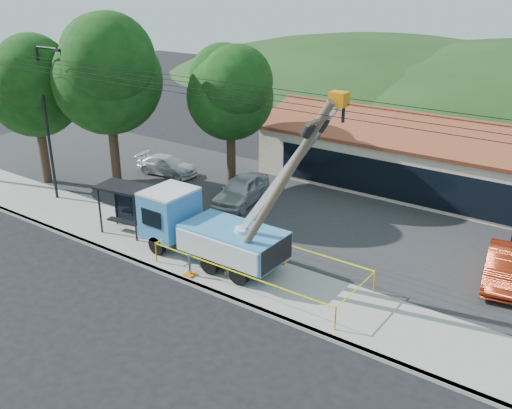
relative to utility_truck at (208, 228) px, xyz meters
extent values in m
plane|color=black|center=(1.56, -4.25, -1.71)|extent=(120.00, 120.00, 0.00)
cube|color=gray|center=(1.56, -2.15, -1.63)|extent=(60.00, 0.25, 0.15)
cube|color=gray|center=(1.56, -0.25, -1.63)|extent=(60.00, 4.00, 0.15)
cube|color=#28282B|center=(1.56, 7.75, -1.66)|extent=(60.00, 12.00, 0.10)
cube|color=#B9A792|center=(5.56, 15.75, -0.01)|extent=(22.00, 8.00, 3.40)
cube|color=black|center=(5.56, 11.73, -0.28)|extent=(18.04, 0.08, 2.21)
cube|color=maroon|center=(5.56, 13.75, 2.19)|extent=(22.50, 4.53, 1.52)
cube|color=maroon|center=(5.56, 17.75, 2.19)|extent=(22.50, 4.53, 1.52)
cube|color=maroon|center=(5.56, 15.75, 2.84)|extent=(22.50, 0.30, 0.25)
cylinder|color=black|center=(-12.44, 0.75, 2.79)|extent=(0.16, 0.16, 9.00)
cylinder|color=black|center=(-11.54, 0.75, 7.19)|extent=(1.80, 0.14, 0.14)
cube|color=black|center=(-10.64, 0.75, 7.14)|extent=(0.50, 0.22, 0.15)
cylinder|color=#332316|center=(-10.44, 3.75, 0.82)|extent=(0.56, 0.56, 5.06)
sphere|color=black|center=(-10.44, 3.75, 5.19)|extent=(6.30, 6.30, 6.30)
sphere|color=black|center=(-11.70, 4.59, 6.34)|extent=(5.04, 5.04, 5.04)
sphere|color=black|center=(-9.18, 2.91, 6.57)|extent=(5.04, 5.04, 5.04)
cylinder|color=#332316|center=(-15.44, 2.25, 0.49)|extent=(0.56, 0.56, 4.40)
sphere|color=black|center=(-15.44, 2.25, 4.29)|extent=(5.70, 5.70, 5.70)
sphere|color=black|center=(-16.58, 3.01, 5.29)|extent=(4.56, 4.56, 4.56)
sphere|color=black|center=(-14.30, 1.49, 5.49)|extent=(4.56, 4.56, 4.56)
cylinder|color=#332316|center=(-5.44, 8.75, 0.38)|extent=(0.56, 0.56, 4.18)
sphere|color=black|center=(-5.44, 8.75, 3.99)|extent=(5.25, 5.25, 5.25)
sphere|color=black|center=(-6.49, 9.45, 4.94)|extent=(4.20, 4.20, 4.20)
sphere|color=black|center=(-4.39, 8.05, 5.13)|extent=(4.20, 4.20, 4.20)
ellipsoid|color=black|center=(-13.44, 50.75, -1.71)|extent=(78.40, 56.00, 28.00)
cylinder|color=black|center=(1.56, -1.15, 6.37)|extent=(60.00, 0.02, 0.02)
cylinder|color=black|center=(1.56, -0.65, 6.49)|extent=(60.00, 0.02, 0.02)
cylinder|color=black|center=(1.56, -0.15, 6.61)|extent=(60.00, 0.02, 0.02)
cylinder|color=black|center=(1.56, 0.25, 6.73)|extent=(60.00, 0.02, 0.02)
cylinder|color=black|center=(-2.25, -1.07, -1.10)|extent=(0.91, 0.30, 0.91)
cylinder|color=black|center=(-2.25, 1.07, -1.10)|extent=(0.91, 0.30, 0.91)
cylinder|color=black|center=(1.00, -1.07, -1.10)|extent=(0.91, 0.30, 0.91)
cylinder|color=black|center=(1.00, 1.07, -1.10)|extent=(0.91, 0.30, 0.91)
cylinder|color=black|center=(2.62, -1.07, -1.10)|extent=(0.91, 0.30, 0.91)
cylinder|color=black|center=(2.62, 1.07, -1.10)|extent=(0.91, 0.30, 0.91)
cube|color=black|center=(0.39, 0.00, -0.85)|extent=(6.70, 1.02, 0.25)
cube|color=#3A8DD0|center=(-2.35, 0.00, 0.17)|extent=(2.03, 2.44, 2.13)
cube|color=silver|center=(-2.35, 0.00, 1.29)|extent=(2.03, 2.44, 0.12)
cube|color=black|center=(-3.32, 0.00, 0.32)|extent=(0.08, 1.83, 0.91)
cube|color=gray|center=(-3.42, 0.00, -0.64)|extent=(0.15, 2.34, 0.51)
cube|color=#3A8DD0|center=(1.51, 0.00, -0.24)|extent=(4.67, 2.44, 1.22)
cylinder|color=silver|center=(2.01, 0.00, 0.22)|extent=(0.71, 0.71, 0.61)
cube|color=silver|center=(4.25, 0.00, 3.62)|extent=(4.70, 0.28, 6.46)
cube|color=gray|center=(4.55, 0.00, 3.88)|extent=(2.83, 0.18, 3.89)
cube|color=orange|center=(6.48, -0.20, 6.77)|extent=(0.61, 0.51, 0.51)
cube|color=orange|center=(0.39, -1.73, -1.52)|extent=(0.46, 0.46, 0.08)
cube|color=orange|center=(3.03, 1.73, -1.52)|extent=(0.46, 0.46, 0.08)
cylinder|color=brown|center=(4.08, -0.72, 2.61)|extent=(5.07, 0.32, 8.49)
cube|color=brown|center=(6.08, -0.72, 6.07)|extent=(0.17, 1.82, 0.17)
cylinder|color=black|center=(5.88, -0.22, 5.77)|extent=(0.57, 0.36, 0.62)
cylinder|color=black|center=(5.88, -1.23, 5.77)|extent=(0.57, 0.36, 0.62)
cylinder|color=black|center=(-6.34, -0.99, -0.35)|extent=(0.12, 0.12, 2.42)
cylinder|color=black|center=(-4.15, -0.63, -0.35)|extent=(0.12, 0.12, 2.42)
cylinder|color=black|center=(-6.54, 0.21, -0.35)|extent=(0.12, 0.12, 2.42)
cylinder|color=black|center=(-4.35, 0.57, -0.35)|extent=(0.12, 0.12, 2.42)
cube|color=black|center=(-5.35, -0.21, 0.91)|extent=(2.85, 2.02, 0.12)
cube|color=black|center=(-5.45, 0.44, -0.35)|extent=(2.40, 0.44, 2.02)
cube|color=black|center=(-5.35, -0.21, -1.00)|extent=(2.26, 0.76, 0.08)
cylinder|color=orange|center=(-1.73, -1.69, -1.06)|extent=(0.06, 0.06, 1.00)
cylinder|color=orange|center=(7.60, -1.69, -1.06)|extent=(0.06, 0.06, 1.00)
cylinder|color=orange|center=(7.60, 1.72, -1.06)|extent=(0.06, 0.06, 1.00)
cylinder|color=orange|center=(-1.73, 1.72, -1.06)|extent=(0.06, 0.06, 1.00)
cube|color=#FCEA0D|center=(2.94, -1.69, -0.61)|extent=(9.33, 0.01, 0.06)
cube|color=#FCEA0D|center=(7.60, 0.02, -0.61)|extent=(0.01, 3.41, 0.06)
cube|color=#FCEA0D|center=(2.94, 1.72, -0.61)|extent=(9.33, 0.01, 0.06)
cube|color=#FCEA0D|center=(-1.73, 0.02, -0.61)|extent=(0.01, 3.41, 0.06)
imported|color=#AEB0B5|center=(-2.99, 6.51, -1.71)|extent=(2.78, 5.07, 1.63)
imported|color=maroon|center=(11.81, 5.77, -1.71)|extent=(2.32, 4.69, 1.48)
imported|color=silver|center=(-10.16, 7.81, -1.71)|extent=(4.47, 2.30, 1.24)
camera|label=1|loc=(15.73, -18.10, 10.87)|focal=40.00mm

